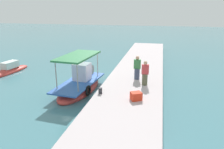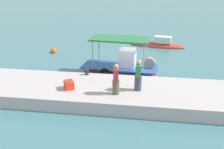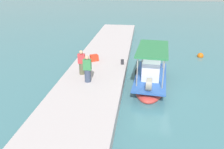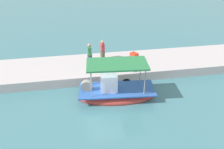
% 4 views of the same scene
% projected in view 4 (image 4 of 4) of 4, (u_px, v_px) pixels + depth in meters
% --- Properties ---
extents(ground_plane, '(120.00, 120.00, 0.00)m').
position_uv_depth(ground_plane, '(105.00, 100.00, 15.92)').
color(ground_plane, teal).
extents(dock_quay, '(36.00, 4.21, 0.75)m').
position_uv_depth(dock_quay, '(98.00, 68.00, 19.28)').
color(dock_quay, '#C0B2B4').
rests_on(dock_quay, ground_plane).
extents(main_fishing_boat, '(5.63, 2.53, 3.07)m').
position_uv_depth(main_fishing_boat, '(116.00, 92.00, 16.00)').
color(main_fishing_boat, '#D03D37').
rests_on(main_fishing_boat, ground_plane).
extents(fisherman_near_bollard, '(0.41, 0.51, 1.79)m').
position_uv_depth(fisherman_near_bollard, '(90.00, 55.00, 18.73)').
color(fisherman_near_bollard, '#39455E').
rests_on(fisherman_near_bollard, dock_quay).
extents(fisherman_by_crate, '(0.43, 0.52, 1.72)m').
position_uv_depth(fisherman_by_crate, '(103.00, 51.00, 19.49)').
color(fisherman_by_crate, brown).
rests_on(fisherman_by_crate, dock_quay).
extents(mooring_bollard, '(0.24, 0.24, 0.38)m').
position_uv_depth(mooring_bollard, '(135.00, 69.00, 17.88)').
color(mooring_bollard, '#2D2D33').
rests_on(mooring_bollard, dock_quay).
extents(cargo_crate, '(0.73, 0.78, 0.48)m').
position_uv_depth(cargo_crate, '(134.00, 56.00, 19.91)').
color(cargo_crate, red).
rests_on(cargo_crate, dock_quay).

